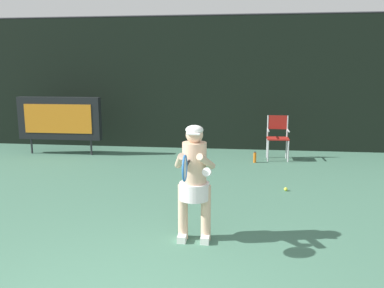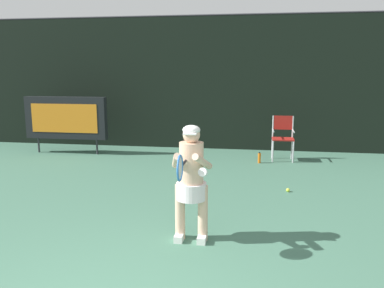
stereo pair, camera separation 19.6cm
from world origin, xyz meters
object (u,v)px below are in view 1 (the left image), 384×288
(umpire_chair, at_px, (278,135))
(tennis_ball_loose, at_px, (286,189))
(scoreboard, at_px, (59,118))
(tennis_racket, at_px, (185,168))
(water_bottle, at_px, (255,157))
(tennis_player, at_px, (194,178))

(umpire_chair, height_order, tennis_ball_loose, umpire_chair)
(scoreboard, distance_m, tennis_ball_loose, 6.18)
(tennis_racket, bearing_deg, water_bottle, 88.61)
(water_bottle, height_order, tennis_racket, tennis_racket)
(tennis_player, bearing_deg, water_bottle, 78.60)
(umpire_chair, height_order, tennis_racket, tennis_racket)
(umpire_chair, relative_size, water_bottle, 4.08)
(umpire_chair, bearing_deg, tennis_ball_loose, -91.18)
(tennis_player, height_order, tennis_racket, tennis_player)
(umpire_chair, xyz_separation_m, tennis_ball_loose, (-0.05, -2.66, -0.58))
(tennis_player, relative_size, tennis_racket, 2.52)
(tennis_player, relative_size, tennis_ball_loose, 22.34)
(water_bottle, xyz_separation_m, tennis_ball_loose, (0.50, -2.23, -0.09))
(tennis_ball_loose, bearing_deg, tennis_racket, -117.55)
(umpire_chair, distance_m, tennis_racket, 5.70)
(tennis_racket, bearing_deg, umpire_chair, 83.90)
(scoreboard, xyz_separation_m, umpire_chair, (5.59, 0.08, -0.33))
(tennis_racket, xyz_separation_m, tennis_ball_loose, (1.47, 2.81, -1.06))
(umpire_chair, distance_m, tennis_ball_loose, 2.72)
(umpire_chair, distance_m, water_bottle, 0.86)
(water_bottle, relative_size, tennis_racket, 0.44)
(tennis_player, height_order, tennis_ball_loose, tennis_player)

